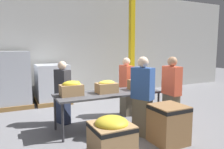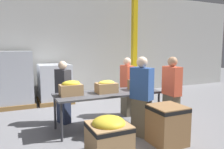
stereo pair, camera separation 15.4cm
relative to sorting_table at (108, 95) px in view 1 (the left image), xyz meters
name	(u,v)px [view 1 (the left image)]	position (x,y,z in m)	size (l,w,h in m)	color
ground_plane	(109,127)	(0.00, 0.00, -0.76)	(30.00, 30.00, 0.00)	gray
wall_back	(67,43)	(0.00, 3.58, 1.24)	(16.00, 0.08, 4.00)	#B7B7B2
sorting_table	(108,95)	(0.00, 0.00, 0.00)	(2.42, 0.84, 0.82)	#4C4C51
banana_box_0	(71,88)	(-0.85, 0.05, 0.22)	(0.48, 0.33, 0.32)	tan
banana_box_1	(107,87)	(-0.04, 0.01, 0.20)	(0.47, 0.33, 0.29)	tan
banana_box_2	(138,83)	(0.82, 0.02, 0.22)	(0.46, 0.32, 0.33)	olive
volunteer_0	(63,93)	(-0.88, 0.71, 0.00)	(0.35, 0.45, 1.52)	#2D3856
volunteer_1	(142,97)	(0.42, -0.76, 0.06)	(0.39, 0.50, 1.66)	#6B604C
volunteer_2	(126,87)	(0.82, 0.62, 0.02)	(0.22, 0.42, 1.57)	#6B604C
volunteer_3	(171,93)	(1.27, -0.66, 0.05)	(0.22, 0.44, 1.64)	#6B604C
donation_bin_0	(112,136)	(-0.55, -1.28, -0.39)	(0.66, 0.66, 0.70)	tan
donation_bin_1	(168,123)	(0.67, -1.28, -0.36)	(0.62, 0.62, 0.75)	olive
support_pillar	(132,43)	(2.16, 2.58, 1.24)	(0.18, 0.18, 4.00)	yellow
pallet_stack_0	(52,84)	(-0.73, 2.84, -0.13)	(1.10, 1.10, 1.28)	olive
pallet_stack_1	(13,80)	(-1.91, 2.86, 0.09)	(1.08, 1.08, 1.73)	olive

